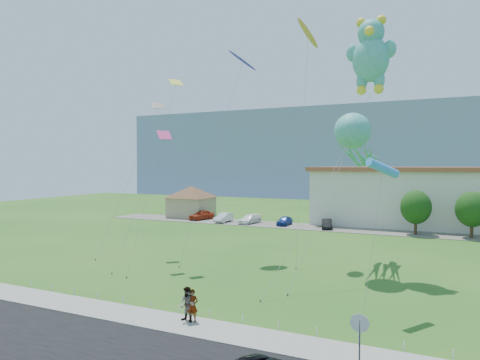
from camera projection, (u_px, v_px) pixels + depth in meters
The scene contains 24 objects.
ground at pixel (205, 309), 25.10m from camera, with size 160.00×160.00×0.00m, color #225518.
sidewalk at pixel (180, 324), 22.60m from camera, with size 80.00×2.50×0.10m, color gray.
parking_strip at pixel (335, 228), 56.87m from camera, with size 70.00×6.00×0.06m, color #59544C.
hill_ridge at pixel (394, 152), 133.58m from camera, with size 160.00×50.00×25.00m, color gray.
pavilion at pixel (191, 199), 69.52m from camera, with size 9.20×9.20×5.00m.
stop_sign at pixel (360, 329), 17.24m from camera, with size 0.80×0.07×2.50m.
rope_fence at pixel (194, 312), 23.91m from camera, with size 26.05×0.05×0.50m.
tree_near at pixel (416, 207), 51.66m from camera, with size 3.60×3.60×5.47m.
tree_mid at pixel (472, 209), 49.15m from camera, with size 3.60×3.60×5.47m.
pedestrian_left at pixel (192, 306), 22.82m from camera, with size 0.63×0.41×1.73m, color gray.
pedestrian_right at pixel (188, 304), 22.79m from camera, with size 0.91×0.71×1.86m, color gray.
parked_car_red at pixel (201, 215), 65.87m from camera, with size 1.74×4.33×1.47m, color #A82F14.
parked_car_silver at pixel (224, 218), 63.12m from camera, with size 1.40×4.02×1.32m, color silver.
parked_car_white at pixel (250, 219), 61.67m from camera, with size 1.76×4.34×1.26m, color white.
parked_car_blue at pixel (285, 221), 59.93m from camera, with size 1.47×3.66×1.25m, color navy.
parked_car_black at pixel (327, 224), 56.78m from camera, with size 1.32×3.78×1.25m, color black.
octopus_kite at pixel (355, 140), 33.96m from camera, with size 5.30×15.72×12.49m.
teddy_bear_kite at pixel (371, 54), 33.82m from camera, with size 5.77×10.46×20.21m.
small_kite_pink at pixel (159, 149), 35.61m from camera, with size 2.59×5.09×11.44m.
small_kite_yellow at pixel (170, 106), 35.60m from camera, with size 1.46×6.33×15.92m.
small_kite_orange at pixel (308, 39), 38.30m from camera, with size 1.80×5.34×21.04m.
small_kite_blue at pixel (241, 65), 39.75m from camera, with size 3.55×7.66×18.94m.
small_kite_cyan at pixel (383, 169), 24.40m from camera, with size 1.04×3.11×8.74m.
small_kite_black at pixel (151, 124), 40.48m from camera, with size 3.87×5.87×14.59m.
Camera 1 is at (12.23, -21.69, 8.47)m, focal length 32.00 mm.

